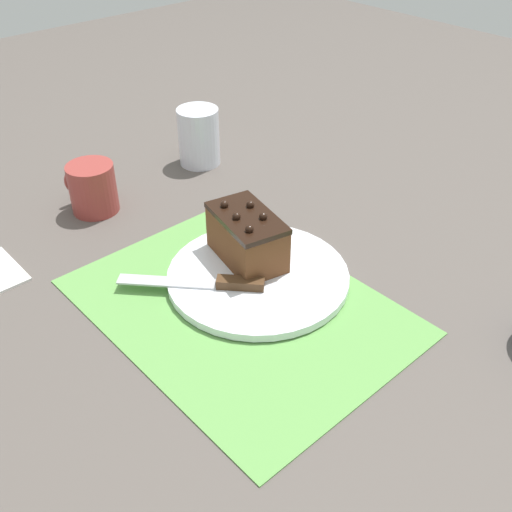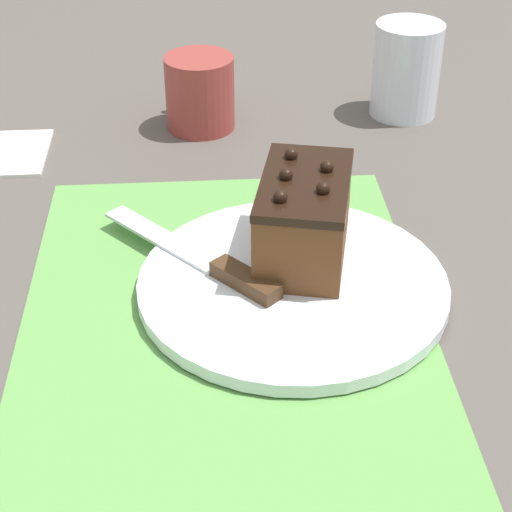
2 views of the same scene
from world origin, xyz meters
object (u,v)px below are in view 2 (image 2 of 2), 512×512
at_px(cake_plate, 293,285).
at_px(chocolate_cake, 304,217).
at_px(coffee_mug, 200,92).
at_px(serving_knife, 216,265).
at_px(drinking_glass, 406,70).

height_order(cake_plate, chocolate_cake, chocolate_cake).
bearing_deg(coffee_mug, serving_knife, -178.51).
xyz_separation_m(cake_plate, chocolate_cake, (0.04, -0.01, 0.04)).
height_order(chocolate_cake, serving_knife, chocolate_cake).
xyz_separation_m(cake_plate, serving_knife, (0.02, 0.07, 0.01)).
relative_size(chocolate_cake, serving_knife, 0.83).
distance_m(serving_knife, drinking_glass, 0.42).
bearing_deg(cake_plate, coffee_mug, 12.08).
relative_size(chocolate_cake, coffee_mug, 1.57).
distance_m(cake_plate, chocolate_cake, 0.06).
relative_size(cake_plate, drinking_glass, 2.39).
height_order(serving_knife, coffee_mug, coffee_mug).
xyz_separation_m(serving_knife, coffee_mug, (0.33, 0.01, 0.02)).
height_order(cake_plate, serving_knife, serving_knife).
bearing_deg(coffee_mug, chocolate_cake, -164.18).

